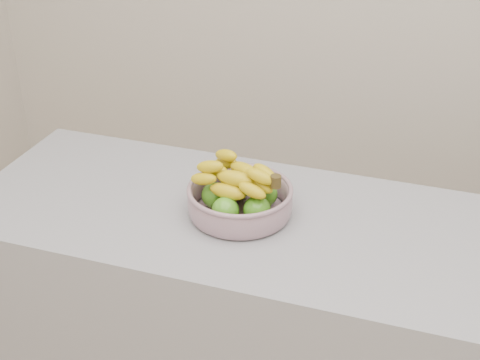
% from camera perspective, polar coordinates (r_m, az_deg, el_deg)
% --- Properties ---
extents(fruit_bowl, '(0.27, 0.27, 0.14)m').
position_cam_1_polar(fruit_bowl, '(1.69, -0.01, -1.51)').
color(fruit_bowl, '#A5B0C6').
rests_on(fruit_bowl, counter).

